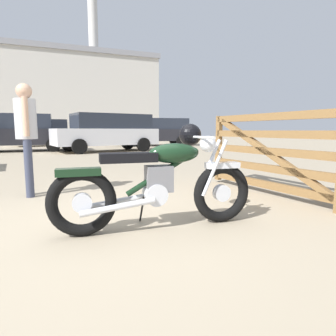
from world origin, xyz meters
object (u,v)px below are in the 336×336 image
Objects in this scene: red_hatchback_near at (108,131)px; silver_sedan_mid at (49,133)px; pale_sedan_back at (157,131)px; bystander at (26,128)px; timber_gate at (283,150)px; blue_hatchback_right at (16,131)px; vintage_motorcycle at (161,180)px.

silver_sedan_mid is at bearing -78.04° from red_hatchback_near.
bystander is at bearing 70.63° from pale_sedan_back.
bystander is (-3.37, 1.65, 0.32)m from timber_gate.
red_hatchback_near and pale_sedan_back have the same top height.
silver_sedan_mid is (-2.38, 6.41, -0.10)m from red_hatchback_near.
timber_gate is at bearing 85.45° from pale_sedan_back.
silver_sedan_mid is (-6.35, 2.66, -0.10)m from pale_sedan_back.
red_hatchback_near is at bearing -20.47° from blue_hatchback_right.
pale_sedan_back is at bearing -29.82° from silver_sedan_mid.
blue_hatchback_right reaches higher than timber_gate.
pale_sedan_back is 8.15m from blue_hatchback_right.
red_hatchback_near is 4.31m from blue_hatchback_right.
red_hatchback_near reaches higher than bystander.
red_hatchback_near is at bearing 68.19° from bystander.
pale_sedan_back reaches higher than timber_gate.
bystander is 0.34× the size of red_hatchback_near.
vintage_motorcycle is 0.82× the size of timber_gate.
blue_hatchback_right is at bearing 106.40° from vintage_motorcycle.
bystander is (-1.27, 2.10, 0.53)m from vintage_motorcycle.
bystander is at bearing 61.85° from red_hatchback_near.
red_hatchback_near and blue_hatchback_right have the same top height.
silver_sedan_mid is at bearing 98.80° from vintage_motorcycle.
silver_sedan_mid reaches higher than bystander.
vintage_motorcycle is 12.80m from blue_hatchback_right.
silver_sedan_mid is (-0.50, 17.27, 0.34)m from vintage_motorcycle.
bystander reaches higher than vintage_motorcycle.
timber_gate is at bearing -88.25° from silver_sedan_mid.
blue_hatchback_right is (-7.90, -1.99, 0.00)m from pale_sedan_back.
silver_sedan_mid is (0.76, 15.16, -0.18)m from bystander.
red_hatchback_near is 0.99× the size of pale_sedan_back.
red_hatchback_near is 1.12× the size of silver_sedan_mid.
blue_hatchback_right is (-4.16, 12.17, 0.24)m from timber_gate.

